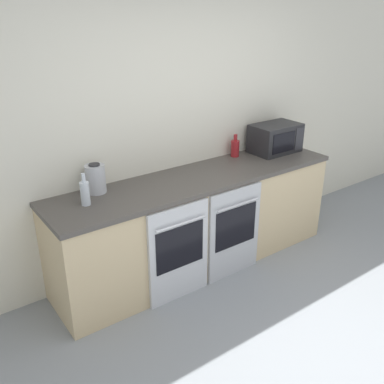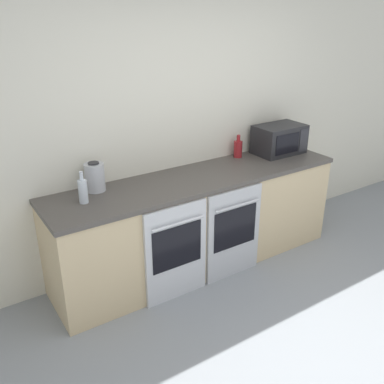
{
  "view_description": "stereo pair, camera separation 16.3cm",
  "coord_description": "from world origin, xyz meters",
  "px_view_note": "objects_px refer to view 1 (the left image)",
  "views": [
    {
      "loc": [
        -2.13,
        -1.23,
        2.29
      ],
      "look_at": [
        -0.07,
        1.61,
        0.77
      ],
      "focal_mm": 40.0,
      "sensor_mm": 36.0,
      "label": 1
    },
    {
      "loc": [
        -2.0,
        -1.32,
        2.29
      ],
      "look_at": [
        -0.07,
        1.61,
        0.77
      ],
      "focal_mm": 40.0,
      "sensor_mm": 36.0,
      "label": 2
    }
  ],
  "objects_px": {
    "bottle_red": "(235,148)",
    "kettle": "(96,179)",
    "microwave": "(275,138)",
    "oven_right": "(234,232)",
    "bottle_clear": "(85,193)",
    "oven_left": "(179,253)"
  },
  "relations": [
    {
      "from": "bottle_red",
      "to": "kettle",
      "type": "distance_m",
      "value": 1.51
    },
    {
      "from": "microwave",
      "to": "bottle_red",
      "type": "bearing_deg",
      "value": 163.56
    },
    {
      "from": "kettle",
      "to": "oven_left",
      "type": "bearing_deg",
      "value": -50.6
    },
    {
      "from": "bottle_red",
      "to": "kettle",
      "type": "height_order",
      "value": "kettle"
    },
    {
      "from": "microwave",
      "to": "oven_right",
      "type": "bearing_deg",
      "value": -154.19
    },
    {
      "from": "bottle_clear",
      "to": "oven_right",
      "type": "bearing_deg",
      "value": -16.59
    },
    {
      "from": "oven_right",
      "to": "bottle_clear",
      "type": "distance_m",
      "value": 1.38
    },
    {
      "from": "microwave",
      "to": "bottle_red",
      "type": "height_order",
      "value": "microwave"
    },
    {
      "from": "microwave",
      "to": "bottle_clear",
      "type": "relative_size",
      "value": 1.98
    },
    {
      "from": "kettle",
      "to": "microwave",
      "type": "bearing_deg",
      "value": -2.88
    },
    {
      "from": "bottle_clear",
      "to": "kettle",
      "type": "distance_m",
      "value": 0.24
    },
    {
      "from": "oven_left",
      "to": "bottle_clear",
      "type": "bearing_deg",
      "value": 149.31
    },
    {
      "from": "microwave",
      "to": "bottle_clear",
      "type": "distance_m",
      "value": 2.11
    },
    {
      "from": "kettle",
      "to": "oven_right",
      "type": "bearing_deg",
      "value": -27.22
    },
    {
      "from": "microwave",
      "to": "kettle",
      "type": "xyz_separation_m",
      "value": [
        -1.95,
        0.1,
        -0.03
      ]
    },
    {
      "from": "microwave",
      "to": "kettle",
      "type": "relative_size",
      "value": 2.07
    },
    {
      "from": "oven_right",
      "to": "bottle_clear",
      "type": "height_order",
      "value": "bottle_clear"
    },
    {
      "from": "oven_left",
      "to": "bottle_clear",
      "type": "relative_size",
      "value": 3.36
    },
    {
      "from": "oven_left",
      "to": "oven_right",
      "type": "bearing_deg",
      "value": 0.0
    },
    {
      "from": "bottle_clear",
      "to": "kettle",
      "type": "xyz_separation_m",
      "value": [
        0.17,
        0.18,
        0.02
      ]
    },
    {
      "from": "oven_left",
      "to": "bottle_clear",
      "type": "height_order",
      "value": "bottle_clear"
    },
    {
      "from": "oven_left",
      "to": "bottle_red",
      "type": "distance_m",
      "value": 1.33
    }
  ]
}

